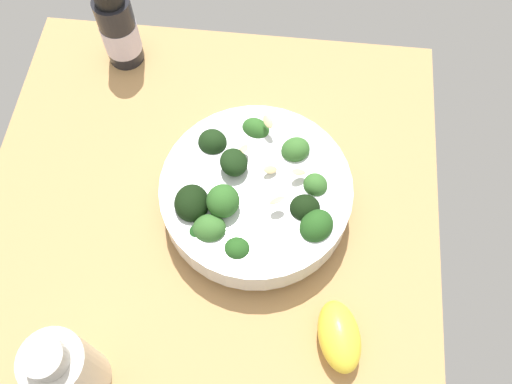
{
  "coord_description": "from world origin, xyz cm",
  "views": [
    {
      "loc": [
        -28.37,
        -8.97,
        63.57
      ],
      "look_at": [
        0.86,
        -5.85,
        4.0
      ],
      "focal_mm": 39.34,
      "sensor_mm": 36.0,
      "label": 1
    }
  ],
  "objects_px": {
    "bowl_of_broccoli": "(255,194)",
    "lemon_wedge": "(339,336)",
    "bottle_tall": "(66,369)",
    "bottle_short": "(119,30)"
  },
  "relations": [
    {
      "from": "lemon_wedge",
      "to": "bottle_short",
      "type": "distance_m",
      "value": 0.49
    },
    {
      "from": "bottle_tall",
      "to": "bottle_short",
      "type": "height_order",
      "value": "bottle_tall"
    },
    {
      "from": "bottle_tall",
      "to": "bottle_short",
      "type": "xyz_separation_m",
      "value": [
        0.44,
        0.04,
        -0.0
      ]
    },
    {
      "from": "lemon_wedge",
      "to": "bottle_tall",
      "type": "xyz_separation_m",
      "value": [
        -0.07,
        0.27,
        0.04
      ]
    },
    {
      "from": "lemon_wedge",
      "to": "bottle_tall",
      "type": "distance_m",
      "value": 0.28
    },
    {
      "from": "lemon_wedge",
      "to": "bottle_tall",
      "type": "height_order",
      "value": "bottle_tall"
    },
    {
      "from": "bowl_of_broccoli",
      "to": "bottle_tall",
      "type": "height_order",
      "value": "bottle_tall"
    },
    {
      "from": "bowl_of_broccoli",
      "to": "bottle_short",
      "type": "distance_m",
      "value": 0.3
    },
    {
      "from": "bowl_of_broccoli",
      "to": "bottle_short",
      "type": "relative_size",
      "value": 1.76
    },
    {
      "from": "bowl_of_broccoli",
      "to": "lemon_wedge",
      "type": "bearing_deg",
      "value": -144.74
    }
  ]
}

